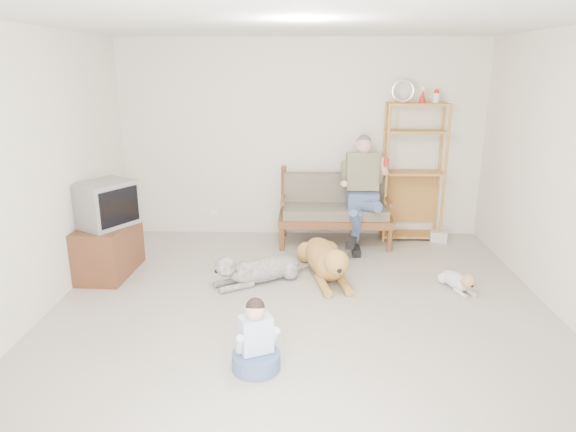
{
  "coord_description": "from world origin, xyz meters",
  "views": [
    {
      "loc": [
        -0.02,
        -4.34,
        2.35
      ],
      "look_at": [
        -0.15,
        1.0,
        0.77
      ],
      "focal_mm": 32.0,
      "sensor_mm": 36.0,
      "label": 1
    }
  ],
  "objects_px": {
    "tv_stand": "(109,249)",
    "golden_retriever": "(326,260)",
    "etagere": "(413,171)",
    "loveseat": "(335,208)"
  },
  "relations": [
    {
      "from": "tv_stand",
      "to": "golden_retriever",
      "type": "bearing_deg",
      "value": 3.18
    },
    {
      "from": "etagere",
      "to": "golden_retriever",
      "type": "xyz_separation_m",
      "value": [
        -1.23,
        -1.37,
        -0.77
      ]
    },
    {
      "from": "loveseat",
      "to": "tv_stand",
      "type": "distance_m",
      "value": 2.94
    },
    {
      "from": "golden_retriever",
      "to": "tv_stand",
      "type": "bearing_deg",
      "value": 169.42
    },
    {
      "from": "loveseat",
      "to": "tv_stand",
      "type": "relative_size",
      "value": 1.62
    },
    {
      "from": "tv_stand",
      "to": "golden_retriever",
      "type": "xyz_separation_m",
      "value": [
        2.52,
        -0.01,
        -0.11
      ]
    },
    {
      "from": "loveseat",
      "to": "golden_retriever",
      "type": "relative_size",
      "value": 0.97
    },
    {
      "from": "loveseat",
      "to": "etagere",
      "type": "bearing_deg",
      "value": 10.13
    },
    {
      "from": "etagere",
      "to": "tv_stand",
      "type": "relative_size",
      "value": 2.35
    },
    {
      "from": "etagere",
      "to": "tv_stand",
      "type": "distance_m",
      "value": 4.04
    }
  ]
}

